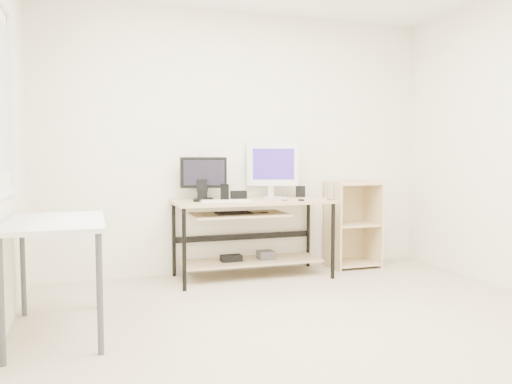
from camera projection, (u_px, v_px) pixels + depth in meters
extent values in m
cube|color=beige|center=(330.00, 336.00, 3.23)|extent=(4.00, 4.00, 0.01)
cube|color=white|center=(242.00, 143.00, 5.04)|extent=(4.00, 0.01, 2.60)
cube|color=tan|center=(253.00, 201.00, 4.75)|extent=(1.50, 0.65, 0.03)
cube|color=tan|center=(239.00, 214.00, 4.67)|extent=(0.90, 0.49, 0.02)
cube|color=tan|center=(251.00, 261.00, 4.84)|extent=(1.35, 0.46, 0.02)
cube|color=black|center=(234.00, 213.00, 4.65)|extent=(0.33, 0.22, 0.01)
cylinder|color=black|center=(261.00, 213.00, 4.68)|extent=(0.14, 0.01, 0.01)
cube|color=#414143|center=(266.00, 255.00, 4.88)|extent=(0.15, 0.15, 0.08)
cube|color=black|center=(231.00, 258.00, 4.78)|extent=(0.20, 0.12, 0.06)
cylinder|color=black|center=(184.00, 250.00, 4.29)|extent=(0.04, 0.04, 0.72)
cylinder|color=black|center=(174.00, 239.00, 4.83)|extent=(0.04, 0.04, 0.72)
cylinder|color=black|center=(333.00, 241.00, 4.73)|extent=(0.04, 0.04, 0.72)
cylinder|color=black|center=(308.00, 233.00, 5.27)|extent=(0.04, 0.04, 0.72)
cube|color=silver|center=(56.00, 222.00, 3.23)|extent=(0.60, 1.00, 0.03)
cylinder|color=#414143|center=(1.00, 302.00, 2.74)|extent=(0.04, 0.04, 0.72)
cylinder|color=#414143|center=(23.00, 267.00, 3.61)|extent=(0.04, 0.04, 0.72)
cylinder|color=#414143|center=(100.00, 294.00, 2.90)|extent=(0.04, 0.04, 0.72)
cylinder|color=#414143|center=(98.00, 262.00, 3.77)|extent=(0.04, 0.04, 0.72)
cube|color=beige|center=(332.00, 225.00, 5.17)|extent=(0.02, 0.40, 0.90)
cube|color=beige|center=(373.00, 223.00, 5.32)|extent=(0.02, 0.40, 0.90)
cube|color=beige|center=(344.00, 222.00, 5.43)|extent=(0.50, 0.02, 0.90)
cube|color=beige|center=(352.00, 263.00, 5.28)|extent=(0.46, 0.38, 0.02)
cube|color=beige|center=(353.00, 224.00, 5.25)|extent=(0.46, 0.38, 0.02)
cube|color=beige|center=(353.00, 184.00, 5.22)|extent=(0.46, 0.38, 0.02)
cylinder|color=black|center=(204.00, 199.00, 4.78)|extent=(0.18, 0.18, 0.02)
cylinder|color=black|center=(204.00, 193.00, 4.78)|extent=(0.04, 0.04, 0.09)
cube|color=black|center=(204.00, 173.00, 4.76)|extent=(0.44, 0.13, 0.30)
cube|color=black|center=(204.00, 173.00, 4.74)|extent=(0.37, 0.08, 0.24)
cube|color=silver|center=(273.00, 197.00, 5.04)|extent=(0.19, 0.17, 0.02)
cylinder|color=silver|center=(273.00, 191.00, 5.03)|extent=(0.05, 0.05, 0.10)
cube|color=silver|center=(273.00, 164.00, 5.02)|extent=(0.51, 0.22, 0.43)
cube|color=#3B208E|center=(274.00, 164.00, 4.99)|extent=(0.42, 0.15, 0.35)
cube|color=silver|center=(227.00, 201.00, 4.56)|extent=(0.47, 0.19, 0.02)
ellipsoid|color=#AEAEB3|center=(284.00, 199.00, 4.68)|extent=(0.09, 0.11, 0.03)
cube|color=black|center=(239.00, 195.00, 4.88)|extent=(0.16, 0.08, 0.08)
cube|color=black|center=(202.00, 196.00, 4.76)|extent=(0.11, 0.11, 0.08)
cube|color=black|center=(202.00, 185.00, 4.76)|extent=(0.12, 0.12, 0.12)
cube|color=black|center=(300.00, 191.00, 5.11)|extent=(0.12, 0.12, 0.11)
cube|color=black|center=(225.00, 193.00, 4.60)|extent=(0.09, 0.07, 0.16)
cylinder|color=black|center=(196.00, 200.00, 4.54)|extent=(0.08, 0.08, 0.03)
cube|color=black|center=(301.00, 200.00, 4.67)|extent=(0.09, 0.12, 0.01)
cylinder|color=#A7714B|center=(331.00, 200.00, 4.73)|extent=(0.10, 0.10, 0.01)
cylinder|color=white|center=(331.00, 192.00, 4.72)|extent=(0.08, 0.08, 0.13)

